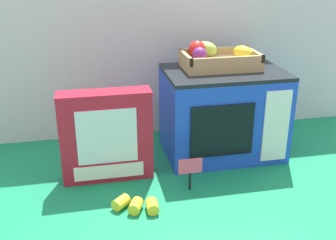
% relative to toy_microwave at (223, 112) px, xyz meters
% --- Properties ---
extents(ground_plane, '(1.70, 1.70, 0.00)m').
position_rel_toy_microwave_xyz_m(ground_plane, '(-0.18, -0.06, -0.15)').
color(ground_plane, '#147A4C').
rests_on(ground_plane, ground).
extents(display_back_panel, '(1.61, 0.03, 0.65)m').
position_rel_toy_microwave_xyz_m(display_back_panel, '(-0.18, 0.23, 0.18)').
color(display_back_panel, silver).
rests_on(display_back_panel, ground).
extents(toy_microwave, '(0.38, 0.27, 0.29)m').
position_rel_toy_microwave_xyz_m(toy_microwave, '(0.00, 0.00, 0.00)').
color(toy_microwave, blue).
rests_on(toy_microwave, ground).
extents(food_groups_crate, '(0.24, 0.17, 0.09)m').
position_rel_toy_microwave_xyz_m(food_groups_crate, '(-0.02, 0.04, 0.18)').
color(food_groups_crate, tan).
rests_on(food_groups_crate, toy_microwave).
extents(cookie_set_box, '(0.27, 0.08, 0.28)m').
position_rel_toy_microwave_xyz_m(cookie_set_box, '(-0.39, -0.10, -0.01)').
color(cookie_set_box, '#B2192D').
rests_on(cookie_set_box, ground).
extents(price_sign, '(0.07, 0.01, 0.10)m').
position_rel_toy_microwave_xyz_m(price_sign, '(-0.17, -0.22, -0.08)').
color(price_sign, black).
rests_on(price_sign, ground).
extents(loose_toy_banana, '(0.12, 0.08, 0.03)m').
position_rel_toy_microwave_xyz_m(loose_toy_banana, '(-0.33, -0.29, -0.13)').
color(loose_toy_banana, yellow).
rests_on(loose_toy_banana, ground).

